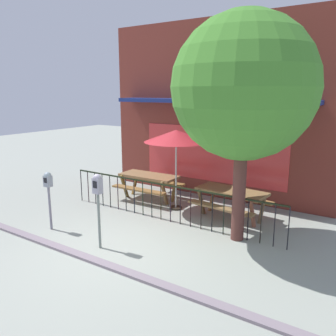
# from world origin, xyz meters

# --- Properties ---
(ground) EXTENTS (40.00, 40.00, 0.00)m
(ground) POSITION_xyz_m (0.00, 0.00, 0.00)
(ground) COLOR gray
(pub_storefront) EXTENTS (7.30, 1.23, 5.37)m
(pub_storefront) POSITION_xyz_m (0.00, 4.73, 2.68)
(pub_storefront) COLOR #4C201E
(pub_storefront) RESTS_ON ground
(patio_fence_front) EXTENTS (6.16, 0.04, 0.97)m
(patio_fence_front) POSITION_xyz_m (0.00, 1.93, 0.66)
(patio_fence_front) COLOR black
(patio_fence_front) RESTS_ON ground
(picnic_table_left) EXTENTS (1.84, 1.41, 0.79)m
(picnic_table_left) POSITION_xyz_m (-1.44, 3.17, 0.61)
(picnic_table_left) COLOR olive
(picnic_table_left) RESTS_ON ground
(picnic_table_right) EXTENTS (1.93, 1.54, 0.79)m
(picnic_table_right) POSITION_xyz_m (1.34, 3.00, 0.61)
(picnic_table_right) COLOR brown
(picnic_table_right) RESTS_ON ground
(patio_umbrella) EXTENTS (1.76, 1.76, 2.24)m
(patio_umbrella) POSITION_xyz_m (-0.27, 2.86, 2.06)
(patio_umbrella) COLOR black
(patio_umbrella) RESTS_ON ground
(parking_meter_near) EXTENTS (0.18, 0.17, 1.62)m
(parking_meter_near) POSITION_xyz_m (-0.29, -0.15, 1.25)
(parking_meter_near) COLOR slate
(parking_meter_near) RESTS_ON ground
(parking_meter_far) EXTENTS (0.18, 0.17, 1.42)m
(parking_meter_far) POSITION_xyz_m (-2.00, -0.06, 1.10)
(parking_meter_far) COLOR slate
(parking_meter_far) RESTS_ON ground
(street_tree) EXTENTS (3.03, 3.03, 4.86)m
(street_tree) POSITION_xyz_m (1.98, 1.87, 3.33)
(street_tree) COLOR #552E28
(street_tree) RESTS_ON ground
(curb_edge) EXTENTS (10.22, 0.20, 0.11)m
(curb_edge) POSITION_xyz_m (0.00, -0.67, 0.00)
(curb_edge) COLOR gray
(curb_edge) RESTS_ON ground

